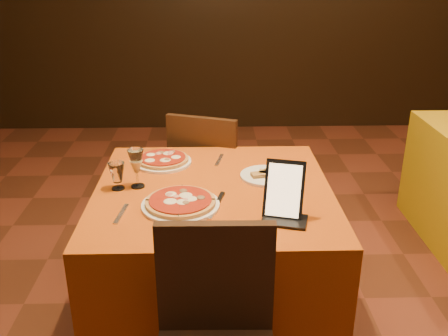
{
  "coord_description": "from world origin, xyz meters",
  "views": [
    {
      "loc": [
        -0.47,
        -1.81,
        1.74
      ],
      "look_at": [
        -0.41,
        0.28,
        0.86
      ],
      "focal_mm": 40.0,
      "sensor_mm": 36.0,
      "label": 1
    }
  ],
  "objects_px": {
    "water_glass": "(117,176)",
    "wine_glass": "(137,168)",
    "pizza_far": "(163,160)",
    "main_table": "(214,257)",
    "chair_main_far": "(213,178)",
    "tablet": "(284,190)",
    "pizza_near": "(181,203)"
  },
  "relations": [
    {
      "from": "pizza_near",
      "to": "wine_glass",
      "type": "bearing_deg",
      "value": 135.72
    },
    {
      "from": "water_glass",
      "to": "main_table",
      "type": "bearing_deg",
      "value": -0.68
    },
    {
      "from": "main_table",
      "to": "wine_glass",
      "type": "distance_m",
      "value": 0.59
    },
    {
      "from": "pizza_near",
      "to": "wine_glass",
      "type": "relative_size",
      "value": 1.78
    },
    {
      "from": "pizza_far",
      "to": "tablet",
      "type": "relative_size",
      "value": 1.22
    },
    {
      "from": "chair_main_far",
      "to": "water_glass",
      "type": "xyz_separation_m",
      "value": [
        -0.44,
        -0.78,
        0.36
      ]
    },
    {
      "from": "main_table",
      "to": "wine_glass",
      "type": "relative_size",
      "value": 5.79
    },
    {
      "from": "main_table",
      "to": "pizza_near",
      "type": "height_order",
      "value": "pizza_near"
    },
    {
      "from": "main_table",
      "to": "tablet",
      "type": "distance_m",
      "value": 0.64
    },
    {
      "from": "main_table",
      "to": "pizza_near",
      "type": "xyz_separation_m",
      "value": [
        -0.14,
        -0.18,
        0.39
      ]
    },
    {
      "from": "chair_main_far",
      "to": "water_glass",
      "type": "bearing_deg",
      "value": 79.51
    },
    {
      "from": "chair_main_far",
      "to": "pizza_near",
      "type": "relative_size",
      "value": 2.69
    },
    {
      "from": "pizza_far",
      "to": "main_table",
      "type": "bearing_deg",
      "value": -50.41
    },
    {
      "from": "pizza_far",
      "to": "water_glass",
      "type": "height_order",
      "value": "water_glass"
    },
    {
      "from": "chair_main_far",
      "to": "pizza_near",
      "type": "bearing_deg",
      "value": 100.75
    },
    {
      "from": "chair_main_far",
      "to": "wine_glass",
      "type": "xyz_separation_m",
      "value": [
        -0.35,
        -0.76,
        0.39
      ]
    },
    {
      "from": "chair_main_far",
      "to": "main_table",
      "type": "bearing_deg",
      "value": 109.13
    },
    {
      "from": "pizza_near",
      "to": "water_glass",
      "type": "bearing_deg",
      "value": 148.16
    },
    {
      "from": "main_table",
      "to": "tablet",
      "type": "bearing_deg",
      "value": -43.86
    },
    {
      "from": "water_glass",
      "to": "wine_glass",
      "type": "bearing_deg",
      "value": 12.6
    },
    {
      "from": "pizza_far",
      "to": "water_glass",
      "type": "xyz_separation_m",
      "value": [
        -0.18,
        -0.31,
        0.05
      ]
    },
    {
      "from": "chair_main_far",
      "to": "water_glass",
      "type": "distance_m",
      "value": 0.96
    },
    {
      "from": "tablet",
      "to": "wine_glass",
      "type": "bearing_deg",
      "value": 170.12
    },
    {
      "from": "main_table",
      "to": "pizza_far",
      "type": "xyz_separation_m",
      "value": [
        -0.26,
        0.31,
        0.39
      ]
    },
    {
      "from": "pizza_near",
      "to": "pizza_far",
      "type": "relative_size",
      "value": 1.14
    },
    {
      "from": "wine_glass",
      "to": "tablet",
      "type": "height_order",
      "value": "tablet"
    },
    {
      "from": "main_table",
      "to": "pizza_far",
      "type": "distance_m",
      "value": 0.56
    },
    {
      "from": "chair_main_far",
      "to": "pizza_near",
      "type": "xyz_separation_m",
      "value": [
        -0.14,
        -0.96,
        0.31
      ]
    },
    {
      "from": "main_table",
      "to": "tablet",
      "type": "relative_size",
      "value": 4.51
    },
    {
      "from": "pizza_far",
      "to": "tablet",
      "type": "bearing_deg",
      "value": -47.17
    },
    {
      "from": "chair_main_far",
      "to": "tablet",
      "type": "height_order",
      "value": "tablet"
    },
    {
      "from": "main_table",
      "to": "wine_glass",
      "type": "bearing_deg",
      "value": 175.95
    }
  ]
}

